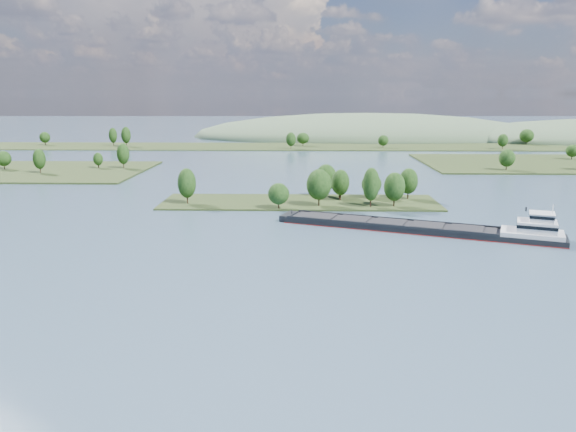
{
  "coord_description": "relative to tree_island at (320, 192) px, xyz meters",
  "views": [
    {
      "loc": [
        0.71,
        -21.04,
        38.98
      ],
      "look_at": [
        -3.08,
        130.0,
        6.0
      ],
      "focal_mm": 35.0,
      "sensor_mm": 36.0,
      "label": 1
    }
  ],
  "objects": [
    {
      "name": "ground",
      "position": [
        -7.14,
        -59.38,
        -4.3
      ],
      "size": [
        1800.0,
        1800.0,
        0.0
      ],
      "primitive_type": "plane",
      "color": "#314055",
      "rests_on": "ground"
    },
    {
      "name": "cargo_barge",
      "position": [
        31.68,
        -42.96,
        -2.91
      ],
      "size": [
        79.45,
        37.8,
        11.0
      ],
      "color": "black",
      "rests_on": "ground"
    },
    {
      "name": "hill_west",
      "position": [
        52.86,
        320.62,
        -4.3
      ],
      "size": [
        320.0,
        160.0,
        44.0
      ],
      "primitive_type": "ellipsoid",
      "color": "#42593D",
      "rests_on": "ground"
    },
    {
      "name": "tree_island",
      "position": [
        0.0,
        0.0,
        0.0
      ],
      "size": [
        100.0,
        33.36,
        14.99
      ],
      "color": "#223015",
      "rests_on": "ground"
    },
    {
      "name": "back_shoreline",
      "position": [
        1.04,
        220.45,
        -3.64
      ],
      "size": [
        900.0,
        60.0,
        15.8
      ],
      "color": "#223015",
      "rests_on": "ground"
    }
  ]
}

